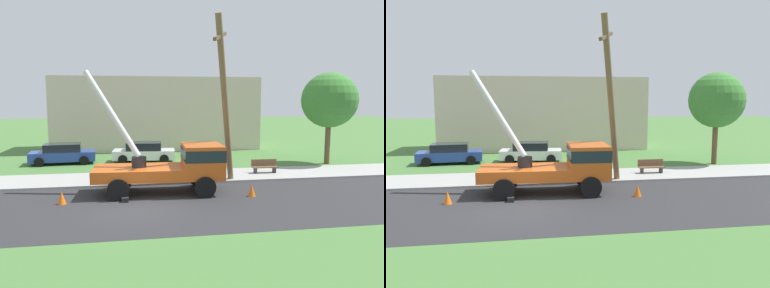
# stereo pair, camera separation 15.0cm
# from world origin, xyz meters

# --- Properties ---
(ground_plane) EXTENTS (120.00, 120.00, 0.00)m
(ground_plane) POSITION_xyz_m (0.00, 12.00, 0.00)
(ground_plane) COLOR #477538
(road_asphalt) EXTENTS (80.00, 7.60, 0.01)m
(road_asphalt) POSITION_xyz_m (0.00, 0.00, 0.00)
(road_asphalt) COLOR #2B2B2D
(road_asphalt) RESTS_ON ground
(sidewalk_strip) EXTENTS (80.00, 3.48, 0.10)m
(sidewalk_strip) POSITION_xyz_m (0.00, 5.54, 0.05)
(sidewalk_strip) COLOR #9E9E99
(sidewalk_strip) RESTS_ON ground
(utility_truck) EXTENTS (6.75, 3.21, 5.98)m
(utility_truck) POSITION_xyz_m (1.96, 2.18, 1.41)
(utility_truck) COLOR #C65119
(utility_truck) RESTS_ON ground
(leaning_utility_pole) EXTENTS (1.92, 3.01, 8.70)m
(leaning_utility_pole) POSITION_xyz_m (4.65, 3.19, 4.46)
(leaning_utility_pole) COLOR brown
(leaning_utility_pole) RESTS_ON ground
(traffic_cone_ahead) EXTENTS (0.36, 0.36, 0.56)m
(traffic_cone_ahead) POSITION_xyz_m (5.39, 0.81, 0.28)
(traffic_cone_ahead) COLOR orange
(traffic_cone_ahead) RESTS_ON ground
(traffic_cone_behind) EXTENTS (0.36, 0.36, 0.56)m
(traffic_cone_behind) POSITION_xyz_m (-3.21, 0.91, 0.28)
(traffic_cone_behind) COLOR orange
(traffic_cone_behind) RESTS_ON ground
(parked_sedan_blue) EXTENTS (4.53, 2.24, 1.42)m
(parked_sedan_blue) POSITION_xyz_m (-4.89, 11.44, 0.71)
(parked_sedan_blue) COLOR #263F99
(parked_sedan_blue) RESTS_ON ground
(parked_sedan_white) EXTENTS (4.55, 2.29, 1.42)m
(parked_sedan_white) POSITION_xyz_m (0.78, 11.33, 0.71)
(parked_sedan_white) COLOR silver
(parked_sedan_white) RESTS_ON ground
(park_bench) EXTENTS (1.60, 0.45, 0.90)m
(park_bench) POSITION_xyz_m (7.81, 5.61, 0.46)
(park_bench) COLOR brown
(park_bench) RESTS_ON ground
(roadside_tree_near) EXTENTS (3.80, 3.80, 6.36)m
(roadside_tree_near) POSITION_xyz_m (13.45, 8.36, 4.43)
(roadside_tree_near) COLOR brown
(roadside_tree_near) RESTS_ON ground
(lowrise_building_backdrop) EXTENTS (18.00, 6.00, 6.40)m
(lowrise_building_backdrop) POSITION_xyz_m (2.26, 18.96, 3.20)
(lowrise_building_backdrop) COLOR beige
(lowrise_building_backdrop) RESTS_ON ground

